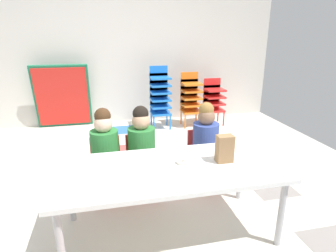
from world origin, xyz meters
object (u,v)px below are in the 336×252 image
object	(u,v)px
seated_child_near_camera	(105,146)
folded_activity_table	(63,97)
donut_powdered_on_plate	(182,161)
craft_table	(169,173)
kid_chair_blue_stack	(160,94)
kid_chair_orange_stack	(191,96)
kid_chair_red_stack	(213,99)
seated_child_far_right	(205,138)
paper_bag_brown	(225,149)
paper_plate_near_edge	(182,163)
seated_child_middle_seat	(141,143)

from	to	relation	value
seated_child_near_camera	folded_activity_table	distance (m)	2.50
folded_activity_table	donut_powdered_on_plate	xyz separation A→B (m)	(1.24, -3.01, 0.07)
craft_table	donut_powdered_on_plate	xyz separation A→B (m)	(0.11, 0.03, 0.07)
craft_table	kid_chair_blue_stack	xyz separation A→B (m)	(0.47, 2.71, 0.04)
kid_chair_orange_stack	folded_activity_table	bearing A→B (deg)	170.99
kid_chair_blue_stack	kid_chair_red_stack	xyz separation A→B (m)	(0.96, -0.00, -0.12)
kid_chair_blue_stack	folded_activity_table	distance (m)	1.63
seated_child_far_right	paper_bag_brown	xyz separation A→B (m)	(-0.07, -0.62, 0.14)
seated_child_far_right	paper_plate_near_edge	size ratio (longest dim) A/B	5.10
seated_child_near_camera	paper_bag_brown	distance (m)	1.13
paper_plate_near_edge	folded_activity_table	bearing A→B (deg)	112.43
kid_chair_orange_stack	kid_chair_red_stack	world-z (taller)	kid_chair_orange_stack
craft_table	paper_bag_brown	xyz separation A→B (m)	(0.45, 0.00, 0.16)
seated_child_far_right	kid_chair_orange_stack	xyz separation A→B (m)	(0.48, 2.08, -0.04)
seated_child_near_camera	seated_child_far_right	size ratio (longest dim) A/B	1.00
seated_child_far_right	kid_chair_blue_stack	world-z (taller)	kid_chair_blue_stack
paper_bag_brown	seated_child_far_right	bearing A→B (deg)	83.67
paper_bag_brown	kid_chair_orange_stack	bearing A→B (deg)	78.42
paper_bag_brown	paper_plate_near_edge	xyz separation A→B (m)	(-0.34, 0.03, -0.11)
seated_child_far_right	kid_chair_red_stack	world-z (taller)	seated_child_far_right
kid_chair_blue_stack	kid_chair_red_stack	bearing A→B (deg)	-0.03
kid_chair_red_stack	donut_powdered_on_plate	xyz separation A→B (m)	(-1.32, -2.67, 0.15)
craft_table	kid_chair_orange_stack	world-z (taller)	kid_chair_orange_stack
kid_chair_orange_stack	donut_powdered_on_plate	bearing A→B (deg)	-108.51
seated_child_middle_seat	seated_child_far_right	xyz separation A→B (m)	(0.65, 0.00, 0.00)
craft_table	paper_plate_near_edge	xyz separation A→B (m)	(0.11, 0.03, 0.05)
kid_chair_blue_stack	seated_child_far_right	bearing A→B (deg)	-88.48
craft_table	folded_activity_table	world-z (taller)	folded_activity_table
donut_powdered_on_plate	paper_bag_brown	bearing A→B (deg)	-5.06
kid_chair_blue_stack	folded_activity_table	world-z (taller)	folded_activity_table
kid_chair_blue_stack	donut_powdered_on_plate	xyz separation A→B (m)	(-0.35, -2.67, 0.03)
folded_activity_table	seated_child_far_right	bearing A→B (deg)	-55.66
seated_child_far_right	folded_activity_table	bearing A→B (deg)	124.34
donut_powdered_on_plate	craft_table	bearing A→B (deg)	-162.67
craft_table	paper_bag_brown	bearing A→B (deg)	0.55
craft_table	kid_chair_orange_stack	bearing A→B (deg)	69.62
craft_table	kid_chair_orange_stack	distance (m)	2.89
craft_table	paper_bag_brown	size ratio (longest dim) A/B	7.89
kid_chair_orange_stack	paper_bag_brown	distance (m)	2.76
kid_chair_red_stack	donut_powdered_on_plate	size ratio (longest dim) A/B	8.03
craft_table	paper_bag_brown	distance (m)	0.48
kid_chair_blue_stack	craft_table	bearing A→B (deg)	-99.76
paper_plate_near_edge	donut_powdered_on_plate	size ratio (longest dim) A/B	1.81
craft_table	donut_powdered_on_plate	distance (m)	0.14
seated_child_near_camera	seated_child_far_right	bearing A→B (deg)	0.00
donut_powdered_on_plate	kid_chair_orange_stack	bearing A→B (deg)	71.49
seated_child_middle_seat	seated_child_far_right	size ratio (longest dim) A/B	1.00
kid_chair_red_stack	kid_chair_blue_stack	bearing A→B (deg)	179.97
kid_chair_orange_stack	kid_chair_blue_stack	bearing A→B (deg)	179.98
kid_chair_red_stack	paper_bag_brown	size ratio (longest dim) A/B	3.64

